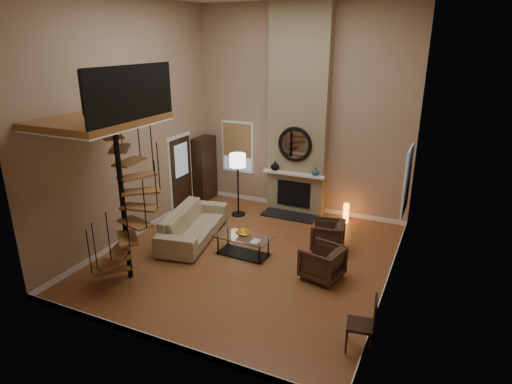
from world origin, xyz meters
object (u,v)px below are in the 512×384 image
at_px(armchair_near, 331,236).
at_px(hutch, 204,168).
at_px(coffee_table, 243,243).
at_px(side_chair, 366,321).
at_px(armchair_far, 325,263).
at_px(accent_lamp, 346,213).
at_px(floor_lamp, 238,165).
at_px(sofa, 193,224).

bearing_deg(armchair_near, hutch, -120.58).
relative_size(armchair_near, coffee_table, 0.58).
height_order(coffee_table, side_chair, side_chair).
distance_m(armchair_far, accent_lamp, 3.05).
distance_m(armchair_far, floor_lamp, 4.03).
bearing_deg(floor_lamp, side_chair, -43.67).
xyz_separation_m(sofa, side_chair, (4.58, -2.27, 0.13)).
height_order(armchair_near, floor_lamp, floor_lamp).
bearing_deg(armchair_far, floor_lamp, -113.44).
bearing_deg(sofa, accent_lamp, -61.68).
bearing_deg(side_chair, hutch, 140.26).
height_order(sofa, floor_lamp, floor_lamp).
relative_size(floor_lamp, side_chair, 1.92).
height_order(hutch, coffee_table, hutch).
height_order(coffee_table, floor_lamp, floor_lamp).
bearing_deg(armchair_far, hutch, -110.21).
relative_size(sofa, coffee_table, 1.94).
height_order(floor_lamp, side_chair, floor_lamp).
relative_size(armchair_near, side_chair, 0.80).
bearing_deg(hutch, floor_lamp, -25.49).
relative_size(coffee_table, side_chair, 1.38).
xyz_separation_m(sofa, accent_lamp, (3.09, 2.55, -0.15)).
relative_size(hutch, armchair_near, 2.55).
bearing_deg(accent_lamp, floor_lamp, -165.53).
relative_size(coffee_table, accent_lamp, 2.39).
height_order(hutch, side_chair, hutch).
bearing_deg(side_chair, armchair_near, 114.54).
distance_m(coffee_table, side_chair, 3.74).
bearing_deg(coffee_table, side_chair, -33.24).
relative_size(armchair_far, accent_lamp, 1.44).
bearing_deg(armchair_far, side_chair, 45.81).
bearing_deg(armchair_near, coffee_table, -67.55).
relative_size(sofa, floor_lamp, 1.39).
distance_m(armchair_far, side_chair, 2.15).
height_order(armchair_near, accent_lamp, armchair_near).
xyz_separation_m(armchair_far, coffee_table, (-1.96, 0.25, -0.07)).
relative_size(coffee_table, floor_lamp, 0.72).
xyz_separation_m(hutch, armchair_near, (4.37, -1.71, -0.60)).
distance_m(hutch, sofa, 2.86).
bearing_deg(accent_lamp, sofa, -140.52).
xyz_separation_m(hutch, coffee_table, (2.66, -2.76, -0.67)).
height_order(sofa, armchair_near, sofa).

